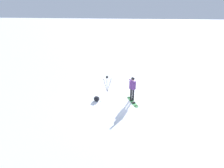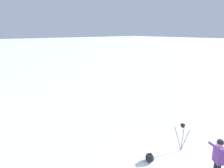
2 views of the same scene
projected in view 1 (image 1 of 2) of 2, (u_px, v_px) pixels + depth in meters
The scene contains 5 objects.
ground_plane at pixel (127, 102), 13.35m from camera, with size 300.00×300.00×0.00m, color white.
snowboarder at pixel (132, 86), 13.22m from camera, with size 0.79×0.48×1.80m.
snowboard at pixel (132, 102), 13.30m from camera, with size 1.59×0.99×0.10m.
gear_bag_large at pixel (97, 99), 13.40m from camera, with size 0.54×0.58×0.32m.
camera_tripod at pixel (107, 81), 14.70m from camera, with size 0.64×0.60×1.31m.
Camera 1 is at (11.89, 1.57, 6.10)m, focal length 29.66 mm.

